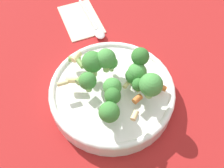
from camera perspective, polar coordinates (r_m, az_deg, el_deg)
ground_plane at (r=0.59m, az=0.00°, el=-3.08°), size 3.00×3.00×0.00m
bowl at (r=0.57m, az=0.00°, el=-1.86°), size 0.27×0.27×0.04m
pasta_salad at (r=0.51m, az=1.34°, el=1.53°), size 0.18×0.22×0.08m
napkin at (r=0.75m, az=-6.82°, el=13.84°), size 0.17×0.14×0.01m
spoon at (r=0.72m, az=-3.76°, el=12.53°), size 0.16×0.08×0.01m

